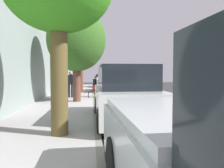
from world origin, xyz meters
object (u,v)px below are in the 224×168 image
parked_suv_white_mid (124,94)px  parked_sedan_green_nearest (102,82)px  bicycle_at_curb (101,94)px  cyclist_with_backpack (97,84)px  parked_sedan_red_second (103,84)px  pedestrian_on_phone (71,82)px  street_tree_mid_block (77,40)px  street_tree_near_cyclist (81,45)px

parked_suv_white_mid → parked_sedan_green_nearest: bearing=-90.6°
bicycle_at_curb → cyclist_with_backpack: size_ratio=0.99×
parked_sedan_red_second → pedestrian_on_phone: 5.91m
parked_sedan_red_second → cyclist_with_backpack: size_ratio=2.58×
pedestrian_on_phone → parked_sedan_red_second: bearing=-114.9°
parked_sedan_green_nearest → pedestrian_on_phone: (2.68, 11.56, 0.40)m
parked_sedan_green_nearest → parked_suv_white_mid: (0.19, 18.64, 0.27)m
parked_sedan_green_nearest → parked_suv_white_mid: parked_suv_white_mid is taller
bicycle_at_curb → street_tree_mid_block: street_tree_mid_block is taller
parked_sedan_red_second → bicycle_at_curb: size_ratio=2.61×
parked_suv_white_mid → street_tree_near_cyclist: 11.38m
pedestrian_on_phone → street_tree_mid_block: bearing=104.7°
bicycle_at_curb → parked_sedan_green_nearest: bearing=-93.3°
parked_sedan_red_second → street_tree_mid_block: 8.21m
parked_sedan_red_second → street_tree_near_cyclist: 4.20m
street_tree_near_cyclist → pedestrian_on_phone: size_ratio=2.96×
parked_sedan_green_nearest → bicycle_at_curb: bearing=86.7°
parked_sedan_green_nearest → pedestrian_on_phone: size_ratio=2.52×
parked_sedan_green_nearest → street_tree_mid_block: 14.12m
bicycle_at_curb → street_tree_mid_block: size_ratio=0.33×
parked_sedan_green_nearest → cyclist_with_backpack: (0.91, 11.43, 0.30)m
parked_sedan_red_second → parked_suv_white_mid: size_ratio=0.94×
cyclist_with_backpack → parked_sedan_green_nearest: bearing=-94.6°
parked_suv_white_mid → street_tree_near_cyclist: bearing=-79.8°
parked_sedan_green_nearest → parked_sedan_red_second: 6.22m
parked_sedan_green_nearest → cyclist_with_backpack: size_ratio=2.57×
bicycle_at_curb → pedestrian_on_phone: bearing=-8.7°
parked_sedan_red_second → cyclist_with_backpack: 5.27m
bicycle_at_curb → street_tree_near_cyclist: size_ratio=0.33×
parked_sedan_red_second → bicycle_at_curb: bearing=85.1°
parked_sedan_green_nearest → parked_suv_white_mid: size_ratio=0.94×
parked_suv_white_mid → street_tree_mid_block: 5.92m
parked_sedan_green_nearest → parked_sedan_red_second: bearing=88.2°
pedestrian_on_phone → bicycle_at_curb: bearing=171.3°
parked_sedan_green_nearest → street_tree_mid_block: size_ratio=0.85×
cyclist_with_backpack → street_tree_mid_block: size_ratio=0.33×
parked_suv_white_mid → cyclist_with_backpack: 7.25m
parked_suv_white_mid → cyclist_with_backpack: size_ratio=2.73×
parked_suv_white_mid → cyclist_with_backpack: (0.72, -7.21, 0.03)m
bicycle_at_curb → cyclist_with_backpack: (0.22, -0.44, 0.69)m
parked_sedan_green_nearest → bicycle_at_curb: size_ratio=2.60×
parked_sedan_red_second → street_tree_mid_block: street_tree_mid_block is taller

